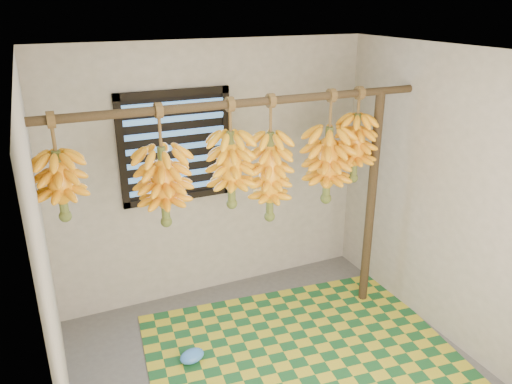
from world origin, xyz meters
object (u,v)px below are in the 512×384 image
woven_mat (304,357)px  support_post (371,203)px  banana_bunch_c (231,170)px  banana_bunch_d (270,177)px  banana_bunch_b (164,186)px  banana_bunch_a (61,185)px  banana_bunch_e (328,165)px  plastic_bag (192,356)px  banana_bunch_f (355,148)px

woven_mat → support_post: bearing=28.9°
banana_bunch_c → banana_bunch_d: bearing=0.0°
banana_bunch_b → banana_bunch_d: size_ratio=0.89×
woven_mat → banana_bunch_d: bearing=97.6°
support_post → banana_bunch_a: (-2.55, 0.00, 0.56)m
banana_bunch_c → banana_bunch_d: 0.34m
banana_bunch_a → banana_bunch_b: 0.70m
support_post → banana_bunch_b: banana_bunch_b is taller
banana_bunch_c → woven_mat: bearing=-52.6°
banana_bunch_b → banana_bunch_e: bearing=0.0°
banana_bunch_e → plastic_bag: bearing=-171.6°
plastic_bag → banana_bunch_c: (0.44, 0.19, 1.45)m
banana_bunch_a → woven_mat: bearing=-17.9°
plastic_bag → banana_bunch_d: size_ratio=0.21×
support_post → banana_bunch_f: 0.58m
banana_bunch_b → banana_bunch_c: 0.53m
banana_bunch_c → banana_bunch_e: 0.86m
plastic_bag → banana_bunch_a: size_ratio=0.29×
banana_bunch_b → banana_bunch_f: same height
banana_bunch_a → banana_bunch_c: same height
banana_bunch_a → banana_bunch_d: (1.54, 0.00, -0.16)m
woven_mat → banana_bunch_a: (-1.61, 0.52, 1.55)m
woven_mat → banana_bunch_b: bearing=150.6°
woven_mat → banana_bunch_e: size_ratio=2.58×
banana_bunch_c → banana_bunch_d: (0.33, 0.00, -0.10)m
woven_mat → banana_bunch_a: bearing=162.1°
banana_bunch_c → banana_bunch_f: size_ratio=1.06×
banana_bunch_c → banana_bunch_d: size_ratio=0.83×
woven_mat → banana_bunch_e: bearing=48.3°
banana_bunch_c → plastic_bag: bearing=-156.4°
plastic_bag → banana_bunch_e: size_ratio=0.22×
banana_bunch_c → banana_bunch_f: 1.13m
banana_bunch_a → banana_bunch_f: 2.34m
banana_bunch_a → banana_bunch_d: bearing=0.0°
banana_bunch_c → banana_bunch_d: same height
plastic_bag → banana_bunch_b: bearing=113.8°
plastic_bag → banana_bunch_a: (-0.77, 0.19, 1.51)m
banana_bunch_e → banana_bunch_b: bearing=180.0°
woven_mat → banana_bunch_f: banana_bunch_f is taller
banana_bunch_f → banana_bunch_d: bearing=180.0°
support_post → banana_bunch_d: 1.09m
banana_bunch_c → banana_bunch_a: bearing=180.0°
banana_bunch_c → banana_bunch_e: same height
support_post → banana_bunch_c: 1.43m
banana_bunch_b → banana_bunch_d: (0.85, 0.00, -0.05)m
banana_bunch_d → support_post: bearing=0.0°
banana_bunch_b → banana_bunch_f: bearing=0.0°
banana_bunch_a → banana_bunch_e: 2.07m
support_post → plastic_bag: bearing=-173.9°
support_post → banana_bunch_a: banana_bunch_a is taller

